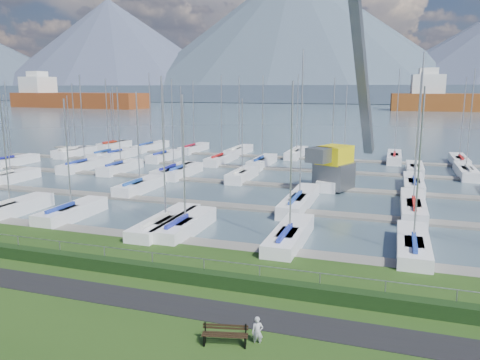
% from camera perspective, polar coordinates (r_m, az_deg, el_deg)
% --- Properties ---
extents(path, '(160.00, 2.00, 0.04)m').
position_cam_1_polar(path, '(23.38, -12.00, -14.06)').
color(path, black).
rests_on(path, grass).
extents(water, '(800.00, 540.00, 0.20)m').
position_cam_1_polar(water, '(281.55, 16.26, 8.59)').
color(water, '#455966').
extents(hedge, '(80.00, 0.70, 0.70)m').
position_cam_1_polar(hedge, '(25.32, -9.02, -11.09)').
color(hedge, black).
rests_on(hedge, grass).
extents(fence, '(80.00, 0.04, 0.04)m').
position_cam_1_polar(fence, '(25.35, -8.66, -8.99)').
color(fence, gray).
rests_on(fence, grass).
extents(foothill, '(900.00, 80.00, 12.00)m').
position_cam_1_polar(foothill, '(351.34, 16.79, 10.03)').
color(foothill, '#455264').
rests_on(foothill, water).
extents(mountains, '(1190.00, 360.00, 115.00)m').
position_cam_1_polar(mountains, '(427.37, 18.46, 15.51)').
color(mountains, '#404D5E').
rests_on(mountains, water).
extents(docks, '(90.00, 41.60, 0.25)m').
position_cam_1_polar(docks, '(49.44, 5.11, -0.69)').
color(docks, gray).
rests_on(docks, water).
extents(bench_right, '(1.85, 0.81, 0.85)m').
position_cam_1_polar(bench_right, '(19.20, -1.83, -18.35)').
color(bench_right, black).
rests_on(bench_right, grass).
extents(person, '(0.52, 0.41, 1.25)m').
position_cam_1_polar(person, '(19.21, 2.14, -17.65)').
color(person, '#A8A8AF').
rests_on(person, grass).
extents(crane, '(5.99, 13.48, 22.35)m').
position_cam_1_polar(crane, '(48.83, 12.27, 5.54)').
color(crane, '#5A5D62').
rests_on(crane, water).
extents(cargo_ship_west, '(80.96, 25.94, 21.50)m').
position_cam_1_polar(cargo_ship_west, '(268.76, -19.82, 9.17)').
color(cargo_ship_west, brown).
rests_on(cargo_ship_west, water).
extents(sailboat_fleet, '(75.50, 49.88, 13.54)m').
position_cam_1_polar(sailboat_fleet, '(52.37, 2.92, 6.22)').
color(sailboat_fleet, silver).
rests_on(sailboat_fleet, water).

